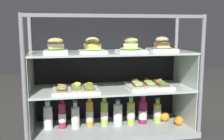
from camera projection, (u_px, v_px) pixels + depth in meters
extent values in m
cube|color=#2E2E2C|center=(112.00, 133.00, 2.15)|extent=(6.00, 6.00, 0.02)
cube|color=#A0A8A8|center=(112.00, 129.00, 2.14)|extent=(1.27, 0.49, 0.04)
cylinder|color=gray|center=(24.00, 85.00, 1.74)|extent=(0.03, 0.03, 0.91)
cylinder|color=gray|center=(201.00, 78.00, 1.97)|extent=(0.03, 0.03, 0.91)
cylinder|color=gray|center=(31.00, 73.00, 2.18)|extent=(0.03, 0.03, 0.91)
cylinder|color=gray|center=(175.00, 69.00, 2.41)|extent=(0.03, 0.03, 0.91)
cube|color=gray|center=(118.00, 16.00, 1.79)|extent=(1.24, 0.02, 0.02)
cube|color=black|center=(107.00, 68.00, 2.31)|extent=(1.22, 0.01, 0.87)
cube|color=silver|center=(32.00, 113.00, 2.01)|extent=(0.01, 0.43, 0.30)
cube|color=silver|center=(184.00, 104.00, 2.23)|extent=(0.01, 0.43, 0.30)
cube|color=silver|center=(112.00, 89.00, 2.09)|extent=(1.23, 0.44, 0.02)
cube|color=silver|center=(31.00, 73.00, 1.96)|extent=(0.01, 0.43, 0.27)
cube|color=silver|center=(185.00, 69.00, 2.18)|extent=(0.01, 0.43, 0.27)
cube|color=silver|center=(112.00, 53.00, 2.05)|extent=(1.23, 0.44, 0.02)
cube|color=white|center=(56.00, 51.00, 2.00)|extent=(0.17, 0.17, 0.02)
ellipsoid|color=#539736|center=(56.00, 49.00, 1.99)|extent=(0.13, 0.11, 0.02)
cube|color=#DAB868|center=(56.00, 47.00, 1.99)|extent=(0.12, 0.09, 0.02)
cube|color=silver|center=(56.00, 45.00, 1.99)|extent=(0.12, 0.09, 0.02)
ellipsoid|color=#68A546|center=(55.00, 44.00, 1.96)|extent=(0.07, 0.04, 0.02)
ellipsoid|color=tan|center=(55.00, 41.00, 1.98)|extent=(0.13, 0.09, 0.04)
cube|color=white|center=(93.00, 51.00, 2.03)|extent=(0.20, 0.20, 0.01)
ellipsoid|color=#A8D45B|center=(93.00, 49.00, 2.03)|extent=(0.15, 0.13, 0.01)
cube|color=tan|center=(93.00, 48.00, 2.03)|extent=(0.12, 0.11, 0.02)
cube|color=#E8D053|center=(92.00, 45.00, 2.03)|extent=(0.13, 0.12, 0.02)
ellipsoid|color=#71B74C|center=(93.00, 44.00, 1.99)|extent=(0.07, 0.05, 0.02)
ellipsoid|color=tan|center=(92.00, 40.00, 2.02)|extent=(0.13, 0.12, 0.05)
cube|color=white|center=(131.00, 51.00, 2.02)|extent=(0.21, 0.21, 0.02)
ellipsoid|color=#90CB4E|center=(131.00, 48.00, 2.02)|extent=(0.17, 0.14, 0.02)
cube|color=#E4CA82|center=(131.00, 47.00, 2.01)|extent=(0.12, 0.10, 0.02)
cube|color=beige|center=(131.00, 44.00, 2.01)|extent=(0.12, 0.11, 0.01)
ellipsoid|color=#63A638|center=(132.00, 43.00, 1.98)|extent=(0.07, 0.05, 0.02)
ellipsoid|color=tan|center=(131.00, 40.00, 2.01)|extent=(0.12, 0.11, 0.05)
cube|color=white|center=(162.00, 50.00, 2.15)|extent=(0.21, 0.21, 0.02)
ellipsoid|color=#98C464|center=(162.00, 48.00, 2.15)|extent=(0.16, 0.14, 0.01)
cube|color=#DDB779|center=(162.00, 46.00, 2.15)|extent=(0.10, 0.09, 0.02)
cube|color=#CF7768|center=(162.00, 44.00, 2.15)|extent=(0.11, 0.09, 0.02)
ellipsoid|color=#90C96F|center=(164.00, 42.00, 2.11)|extent=(0.06, 0.03, 0.02)
ellipsoid|color=tan|center=(162.00, 40.00, 2.14)|extent=(0.11, 0.09, 0.05)
cube|color=white|center=(76.00, 89.00, 2.01)|extent=(0.34, 0.30, 0.01)
cube|color=brown|center=(62.00, 88.00, 2.00)|extent=(0.08, 0.24, 0.01)
ellipsoid|color=#9DC661|center=(62.00, 88.00, 1.92)|extent=(0.08, 0.13, 0.03)
ellipsoid|color=#F7A787|center=(62.00, 86.00, 1.99)|extent=(0.07, 0.19, 0.01)
cylinder|color=yellow|center=(60.00, 85.00, 1.99)|extent=(0.05, 0.05, 0.03)
cube|color=brown|center=(76.00, 87.00, 2.03)|extent=(0.08, 0.20, 0.01)
ellipsoid|color=#57923D|center=(77.00, 87.00, 1.97)|extent=(0.08, 0.11, 0.03)
ellipsoid|color=#F79C86|center=(76.00, 85.00, 2.03)|extent=(0.07, 0.16, 0.02)
cylinder|color=yellow|center=(77.00, 84.00, 2.00)|extent=(0.05, 0.05, 0.02)
cube|color=brown|center=(89.00, 87.00, 2.03)|extent=(0.08, 0.22, 0.02)
ellipsoid|color=#6B9F3B|center=(89.00, 87.00, 1.96)|extent=(0.09, 0.12, 0.02)
ellipsoid|color=#F5A28A|center=(89.00, 85.00, 2.02)|extent=(0.07, 0.17, 0.01)
cylinder|color=yellow|center=(90.00, 84.00, 2.02)|extent=(0.06, 0.06, 0.03)
cube|color=white|center=(148.00, 86.00, 2.14)|extent=(0.34, 0.30, 0.02)
cube|color=brown|center=(137.00, 84.00, 2.14)|extent=(0.08, 0.20, 0.01)
ellipsoid|color=#A4C474|center=(139.00, 84.00, 2.08)|extent=(0.10, 0.12, 0.03)
ellipsoid|color=silver|center=(137.00, 82.00, 2.13)|extent=(0.07, 0.16, 0.01)
cylinder|color=orange|center=(135.00, 80.00, 2.14)|extent=(0.06, 0.06, 0.02)
cube|color=brown|center=(148.00, 83.00, 2.16)|extent=(0.08, 0.19, 0.01)
ellipsoid|color=#8EC651|center=(151.00, 83.00, 2.10)|extent=(0.08, 0.11, 0.03)
ellipsoid|color=beige|center=(148.00, 81.00, 2.16)|extent=(0.07, 0.16, 0.02)
cylinder|color=orange|center=(148.00, 79.00, 2.18)|extent=(0.06, 0.06, 0.02)
cube|color=brown|center=(160.00, 83.00, 2.15)|extent=(0.08, 0.24, 0.02)
ellipsoid|color=#539633|center=(163.00, 83.00, 2.08)|extent=(0.08, 0.12, 0.02)
ellipsoid|color=white|center=(160.00, 81.00, 2.15)|extent=(0.07, 0.19, 0.01)
cylinder|color=orange|center=(159.00, 80.00, 2.14)|extent=(0.05, 0.05, 0.02)
cylinder|color=white|center=(48.00, 118.00, 2.09)|extent=(0.07, 0.07, 0.18)
cylinder|color=#F1DFD0|center=(48.00, 117.00, 2.09)|extent=(0.07, 0.07, 0.07)
cylinder|color=white|center=(48.00, 104.00, 2.07)|extent=(0.04, 0.04, 0.04)
cylinder|color=#2B6FB0|center=(47.00, 101.00, 2.07)|extent=(0.04, 0.04, 0.01)
cylinder|color=#952C44|center=(62.00, 116.00, 2.10)|extent=(0.06, 0.06, 0.20)
cylinder|color=white|center=(62.00, 117.00, 2.11)|extent=(0.06, 0.06, 0.07)
cylinder|color=#981943|center=(62.00, 101.00, 2.08)|extent=(0.03, 0.03, 0.05)
cylinder|color=silver|center=(62.00, 97.00, 2.08)|extent=(0.04, 0.04, 0.01)
cylinder|color=silver|center=(75.00, 118.00, 2.10)|extent=(0.06, 0.06, 0.17)
cylinder|color=silver|center=(75.00, 118.00, 2.10)|extent=(0.06, 0.06, 0.06)
cylinder|color=white|center=(75.00, 105.00, 2.09)|extent=(0.03, 0.03, 0.04)
cylinder|color=#2F70B2|center=(75.00, 102.00, 2.08)|extent=(0.04, 0.04, 0.02)
cylinder|color=gold|center=(90.00, 114.00, 2.15)|extent=(0.06, 0.06, 0.20)
cylinder|color=silver|center=(90.00, 116.00, 2.15)|extent=(0.06, 0.06, 0.08)
cylinder|color=gold|center=(89.00, 99.00, 2.13)|extent=(0.03, 0.03, 0.05)
cylinder|color=gold|center=(89.00, 95.00, 2.12)|extent=(0.03, 0.03, 0.02)
cylinder|color=#B1CF50|center=(104.00, 114.00, 2.16)|extent=(0.06, 0.06, 0.19)
cylinder|color=white|center=(104.00, 115.00, 2.16)|extent=(0.06, 0.06, 0.06)
cylinder|color=#AECA4D|center=(104.00, 99.00, 2.14)|extent=(0.03, 0.03, 0.04)
cylinder|color=#316DB4|center=(104.00, 96.00, 2.14)|extent=(0.04, 0.04, 0.01)
cylinder|color=white|center=(118.00, 115.00, 2.17)|extent=(0.07, 0.07, 0.17)
cylinder|color=white|center=(118.00, 115.00, 2.17)|extent=(0.07, 0.07, 0.07)
cylinder|color=white|center=(118.00, 103.00, 2.15)|extent=(0.03, 0.03, 0.03)
cylinder|color=#2F6DAB|center=(118.00, 100.00, 2.15)|extent=(0.04, 0.04, 0.01)
cylinder|color=#B6CA4A|center=(131.00, 113.00, 2.18)|extent=(0.06, 0.06, 0.18)
cylinder|color=silver|center=(131.00, 114.00, 2.18)|extent=(0.07, 0.07, 0.06)
cylinder|color=#B7D649|center=(131.00, 100.00, 2.17)|extent=(0.03, 0.03, 0.05)
cylinder|color=teal|center=(131.00, 97.00, 2.16)|extent=(0.04, 0.04, 0.01)
cylinder|color=#941B4B|center=(143.00, 112.00, 2.21)|extent=(0.07, 0.07, 0.19)
cylinder|color=silver|center=(143.00, 115.00, 2.21)|extent=(0.07, 0.07, 0.07)
cylinder|color=#9E2B45|center=(143.00, 99.00, 2.19)|extent=(0.04, 0.04, 0.04)
cylinder|color=#2677B6|center=(143.00, 95.00, 2.19)|extent=(0.04, 0.04, 0.01)
cylinder|color=#AECB54|center=(157.00, 113.00, 2.24)|extent=(0.06, 0.06, 0.15)
cylinder|color=white|center=(157.00, 112.00, 2.24)|extent=(0.06, 0.06, 0.05)
cylinder|color=#BED149|center=(158.00, 102.00, 2.23)|extent=(0.03, 0.03, 0.04)
cylinder|color=#346FB9|center=(158.00, 99.00, 2.23)|extent=(0.04, 0.04, 0.01)
sphere|color=orange|center=(179.00, 121.00, 2.17)|extent=(0.07, 0.07, 0.07)
sphere|color=orange|center=(165.00, 117.00, 2.26)|extent=(0.08, 0.08, 0.08)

